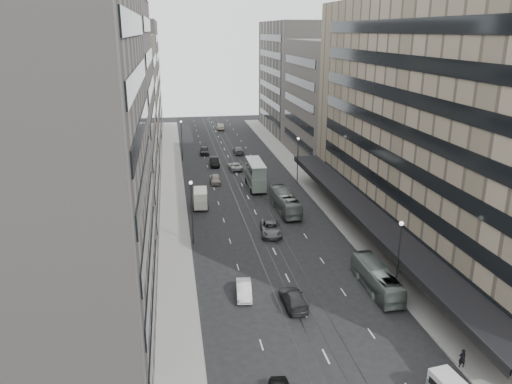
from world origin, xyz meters
TOP-DOWN VIEW (x-y plane):
  - ground at (0.00, 0.00)m, footprint 220.00×220.00m
  - sidewalk_right at (12.00, 37.50)m, footprint 4.00×125.00m
  - sidewalk_left at (-12.00, 37.50)m, footprint 4.00×125.00m
  - department_store at (21.45, 8.00)m, footprint 19.20×60.00m
  - building_right_mid at (21.50, 52.00)m, footprint 15.00×28.00m
  - building_right_far at (21.50, 82.00)m, footprint 15.00×32.00m
  - building_left_a at (-21.50, -8.00)m, footprint 15.00×28.00m
  - building_left_b at (-21.50, 19.00)m, footprint 15.00×26.00m
  - building_left_c at (-21.50, 46.00)m, footprint 15.00×28.00m
  - building_left_d at (-21.50, 79.00)m, footprint 15.00×38.00m
  - lamp_right_near at (9.70, -5.00)m, footprint 0.44×0.44m
  - lamp_right_far at (9.70, 35.00)m, footprint 0.44×0.44m
  - lamp_left_near at (-9.70, 12.00)m, footprint 0.44×0.44m
  - lamp_left_far at (-9.70, 55.00)m, footprint 0.44×0.44m
  - bus_near at (8.50, -3.11)m, footprint 2.24×9.49m
  - bus_far at (4.45, 21.70)m, footprint 2.70×10.57m
  - double_decker at (2.04, 33.70)m, footprint 2.77×8.63m
  - panel_van at (-7.87, 25.40)m, footprint 2.41×4.57m
  - sedan_1 at (-5.26, -2.05)m, footprint 1.93×4.42m
  - sedan_2 at (0.65, 13.48)m, footprint 3.28×5.94m
  - sedan_3 at (-0.73, -4.71)m, footprint 2.21×5.24m
  - sedan_4 at (-4.45, 37.77)m, footprint 1.99×4.50m
  - sedan_5 at (-3.59, 49.67)m, footprint 1.92×5.11m
  - sedan_6 at (0.16, 46.22)m, footprint 2.55×5.04m
  - sedan_7 at (2.55, 59.28)m, footprint 2.09×5.07m
  - sedan_8 at (-4.81, 59.90)m, footprint 2.14×4.85m
  - sedan_9 at (1.51, 87.41)m, footprint 1.85×4.87m
  - pedestrian at (10.20, -16.30)m, footprint 0.62×0.43m

SIDE VIEW (x-z plane):
  - ground at x=0.00m, z-range 0.00..0.00m
  - sidewalk_right at x=12.00m, z-range 0.00..0.15m
  - sidewalk_left at x=-12.00m, z-range 0.00..0.15m
  - sedan_6 at x=0.16m, z-range 0.00..1.37m
  - sedan_1 at x=-5.26m, z-range 0.00..1.41m
  - sedan_7 at x=2.55m, z-range 0.00..1.47m
  - sedan_4 at x=-4.45m, z-range 0.00..1.50m
  - sedan_3 at x=-0.73m, z-range 0.00..1.51m
  - sedan_2 at x=0.65m, z-range 0.00..1.57m
  - sedan_9 at x=1.51m, z-range 0.00..1.58m
  - sedan_8 at x=-4.81m, z-range 0.00..1.62m
  - sedan_5 at x=-3.59m, z-range 0.00..1.67m
  - pedestrian at x=10.20m, z-range 0.15..1.79m
  - bus_near at x=8.50m, z-range 0.00..2.64m
  - bus_far at x=4.45m, z-range 0.00..2.93m
  - panel_van at x=-7.87m, z-range 0.14..2.95m
  - double_decker at x=2.04m, z-range 0.19..4.88m
  - lamp_right_near at x=9.70m, z-range 1.04..9.36m
  - lamp_right_far at x=9.70m, z-range 1.04..9.36m
  - lamp_left_near at x=-9.70m, z-range 1.04..9.36m
  - lamp_left_far at x=-9.70m, z-range 1.04..9.36m
  - building_right_mid at x=21.50m, z-range 0.00..24.00m
  - building_left_c at x=-21.50m, z-range 0.00..25.00m
  - building_right_far at x=21.50m, z-range 0.00..28.00m
  - building_left_d at x=-21.50m, z-range 0.00..28.00m
  - department_store at x=21.45m, z-range -0.05..29.95m
  - building_left_a at x=-21.50m, z-range 0.00..30.00m
  - building_left_b at x=-21.50m, z-range 0.00..34.00m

